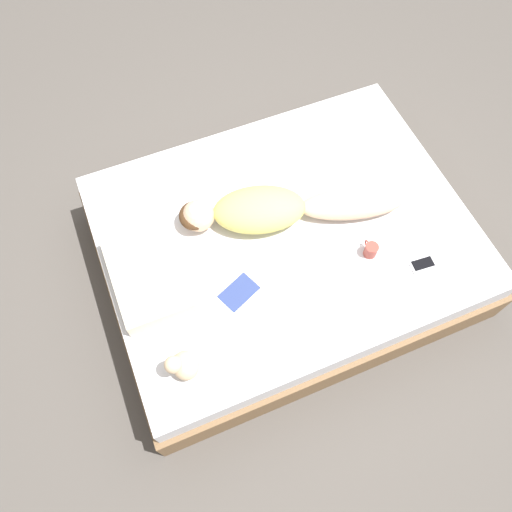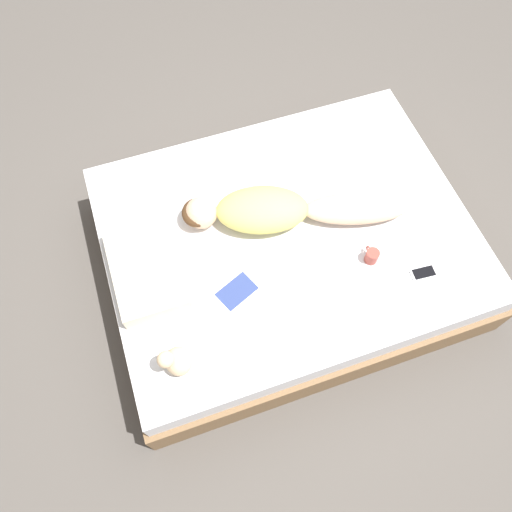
{
  "view_description": "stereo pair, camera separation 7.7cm",
  "coord_description": "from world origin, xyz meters",
  "px_view_note": "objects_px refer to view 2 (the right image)",
  "views": [
    {
      "loc": [
        -1.34,
        0.75,
        3.06
      ],
      "look_at": [
        -0.13,
        0.25,
        0.51
      ],
      "focal_mm": 35.0,
      "sensor_mm": 36.0,
      "label": 1
    },
    {
      "loc": [
        -1.37,
        0.67,
        3.06
      ],
      "look_at": [
        -0.13,
        0.25,
        0.51
      ],
      "focal_mm": 35.0,
      "sensor_mm": 36.0,
      "label": 2
    }
  ],
  "objects_px": {
    "cell_phone": "(424,273)",
    "open_magazine": "(249,304)",
    "person": "(281,210)",
    "coffee_mug": "(372,256)"
  },
  "relations": [
    {
      "from": "coffee_mug",
      "to": "cell_phone",
      "type": "xyz_separation_m",
      "value": [
        -0.18,
        -0.25,
        -0.04
      ]
    },
    {
      "from": "person",
      "to": "cell_phone",
      "type": "bearing_deg",
      "value": -117.24
    },
    {
      "from": "person",
      "to": "open_magazine",
      "type": "relative_size",
      "value": 2.64
    },
    {
      "from": "coffee_mug",
      "to": "cell_phone",
      "type": "distance_m",
      "value": 0.31
    },
    {
      "from": "cell_phone",
      "to": "open_magazine",
      "type": "bearing_deg",
      "value": 86.49
    },
    {
      "from": "person",
      "to": "coffee_mug",
      "type": "xyz_separation_m",
      "value": [
        -0.44,
        -0.4,
        -0.05
      ]
    },
    {
      "from": "person",
      "to": "coffee_mug",
      "type": "distance_m",
      "value": 0.59
    },
    {
      "from": "person",
      "to": "coffee_mug",
      "type": "bearing_deg",
      "value": -121.37
    },
    {
      "from": "open_magazine",
      "to": "coffee_mug",
      "type": "distance_m",
      "value": 0.76
    },
    {
      "from": "coffee_mug",
      "to": "open_magazine",
      "type": "bearing_deg",
      "value": 92.72
    }
  ]
}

